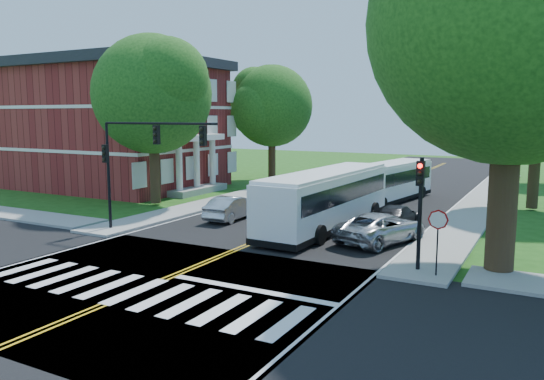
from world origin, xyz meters
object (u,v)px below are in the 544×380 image
Objects in this scene: bus_lead at (327,198)px; bus_follow at (388,182)px; suv at (381,228)px; hatchback at (232,208)px; dark_sedan at (397,216)px; signal_nw at (140,151)px; signal_ne at (420,199)px.

bus_follow is at bearing -90.69° from bus_lead.
suv is (3.15, -11.96, -0.74)m from bus_follow.
hatchback reaches higher than dark_sedan.
signal_nw is 1.66× the size of dark_sedan.
bus_lead reaches higher than suv.
signal_ne is at bearing 141.42° from suv.
bus_follow is 12.39m from suv.
signal_nw reaches higher than signal_ne.
signal_nw is 1.62× the size of signal_ne.
suv is at bearing 113.36° from bus_follow.
dark_sedan is (11.01, 8.14, -3.74)m from signal_nw.
bus_follow is (0.47, 10.12, -0.19)m from bus_lead.
signal_nw is at bearing 40.40° from bus_lead.
dark_sedan is (3.32, 2.03, -1.03)m from bus_lead.
signal_ne reaches higher than bus_lead.
bus_follow is 12.32m from hatchback.
bus_follow is 2.55× the size of dark_sedan.
bus_lead is 5.97m from hatchback.
signal_ne is 8.90m from bus_lead.
hatchback is (-12.24, 5.68, -2.24)m from signal_ne.
bus_lead is 2.85× the size of hatchback.
hatchback is 9.52m from dark_sedan.
bus_follow is (8.16, 16.22, -2.89)m from signal_nw.
dark_sedan is (-3.04, 8.13, -2.33)m from signal_ne.
bus_lead is at bearing 95.96° from bus_follow.
dark_sedan is at bearing -67.16° from suv.
signal_ne is 5.53m from suv.
dark_sedan is (9.20, 2.45, -0.08)m from hatchback.
signal_nw is at bearing 35.86° from dark_sedan.
bus_lead is 2.83× the size of dark_sedan.
bus_lead is 4.03m from dark_sedan.
signal_ne reaches higher than bus_follow.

